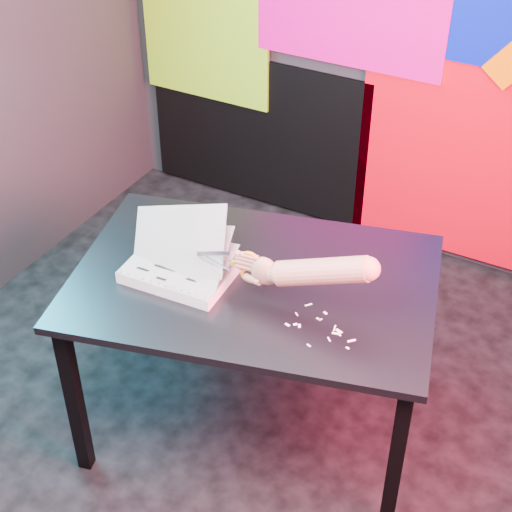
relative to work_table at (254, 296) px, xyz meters
The scene contains 7 objects.
room 0.68m from the work_table, behind, with size 3.01×3.01×2.71m.
backdrop 1.49m from the work_table, 88.81° to the left, with size 2.88×0.05×2.08m.
work_table is the anchor object (origin of this frame).
printout_stack 0.28m from the work_table, 156.28° to the right, with size 0.42×0.29×0.28m.
scissors 0.24m from the work_table, 77.27° to the right, with size 0.23×0.03×0.13m.
hand_forearm 0.37m from the work_table, 16.65° to the right, with size 0.48×0.12×0.21m.
paper_clippings 0.35m from the work_table, 20.41° to the right, with size 0.24×0.20×0.00m.
Camera 1 is at (1.07, -1.90, 2.48)m, focal length 55.00 mm.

